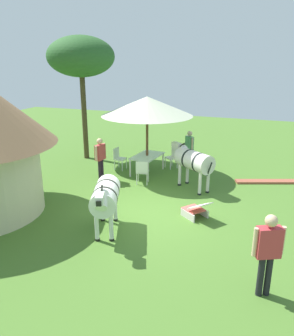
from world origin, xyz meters
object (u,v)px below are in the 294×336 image
Objects in this scene: patio_dining_table at (147,157)px; patio_chair_west_end at (173,156)px; guest_behind_table at (189,146)px; shade_umbrella at (147,106)px; acacia_tree_right_background at (81,57)px; guest_beside_umbrella at (100,155)px; patio_chair_east_end at (119,157)px; standing_watcher at (268,248)px; zebra_nearest_camera at (193,161)px; zebra_by_umbrella at (105,197)px; patio_chair_near_hut at (142,171)px; striped_lounge_chair at (196,210)px.

patio_chair_west_end is at bearing -37.20° from patio_dining_table.
guest_behind_table is (1.39, -1.39, 0.27)m from patio_dining_table.
shade_umbrella is 2.28× the size of guest_behind_table.
guest_behind_table is 5.99m from acacia_tree_right_background.
patio_chair_west_end is 3.29m from guest_beside_umbrella.
patio_chair_east_end is 0.58× the size of guest_behind_table.
guest_beside_umbrella is 4.76m from acacia_tree_right_background.
acacia_tree_right_background reaches higher than guest_behind_table.
guest_behind_table is (1.39, -1.39, -1.77)m from shade_umbrella.
guest_behind_table is 8.26m from standing_watcher.
zebra_nearest_camera is (-2.45, -0.71, 0.10)m from guest_behind_table.
guest_behind_table is at bearing 87.72° from standing_watcher.
guest_behind_table is 6.36m from zebra_by_umbrella.
patio_chair_near_hut is 0.58× the size of guest_behind_table.
guest_beside_umbrella is 1.70× the size of striped_lounge_chair.
standing_watcher is 5.74m from zebra_nearest_camera.
patio_chair_near_hut is (-1.33, -1.57, 0.00)m from patio_chair_east_end.
striped_lounge_chair is at bearing -140.27° from shade_umbrella.
acacia_tree_right_background reaches higher than patio_chair_east_end.
patio_chair_east_end is 0.44× the size of zebra_by_umbrella.
patio_chair_west_end is (1.04, -0.79, -2.18)m from shade_umbrella.
patio_dining_table is 1.80× the size of patio_chair_west_end.
patio_chair_east_end is at bearing 88.06° from striped_lounge_chair.
standing_watcher is (-6.17, -4.71, -1.65)m from shade_umbrella.
patio_chair_near_hut reaches higher than striped_lounge_chair.
zebra_nearest_camera reaches higher than guest_behind_table.
standing_watcher is 11.40m from acacia_tree_right_background.
patio_chair_east_end is at bearing 127.51° from patio_chair_near_hut.
patio_chair_near_hut is 0.52× the size of standing_watcher.
shade_umbrella is 2.89m from zebra_nearest_camera.
zebra_by_umbrella is (-3.50, -1.99, 0.02)m from guest_beside_umbrella.
standing_watcher is at bearing 46.71° from patio_chair_east_end.
standing_watcher is at bearing 59.25° from guest_beside_umbrella.
acacia_tree_right_background reaches higher than patio_chair_near_hut.
guest_behind_table is at bearing 143.14° from guest_beside_umbrella.
patio_chair_east_end is 0.93× the size of striped_lounge_chair.
zebra_by_umbrella is (1.24, 4.06, -0.04)m from standing_watcher.
acacia_tree_right_background is (2.48, 2.06, 3.50)m from guest_beside_umbrella.
shade_umbrella reaches higher than zebra_by_umbrella.
standing_watcher is (-7.21, -3.92, 0.53)m from patio_chair_west_end.
striped_lounge_chair is (-2.02, -2.46, -0.27)m from patio_chair_near_hut.
patio_chair_west_end is 0.93× the size of striped_lounge_chair.
shade_umbrella is 1.74× the size of zebra_by_umbrella.
guest_beside_umbrella reaches higher than zebra_nearest_camera.
guest_behind_table is 2.55m from zebra_nearest_camera.
shade_umbrella is 0.66× the size of acacia_tree_right_background.
shade_umbrella is 5.25m from zebra_by_umbrella.
guest_beside_umbrella is at bearing 173.20° from patio_chair_near_hut.
guest_beside_umbrella reaches higher than zebra_by_umbrella.
patio_chair_near_hut is 0.50× the size of zebra_nearest_camera.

